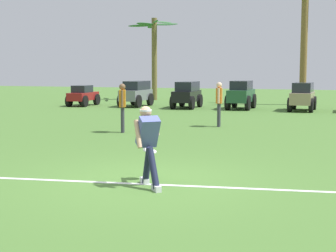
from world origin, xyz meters
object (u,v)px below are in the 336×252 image
object	(u,v)px
parked_car_slot_c	(187,94)
palm_tree_left_of_centre	(304,38)
parked_car_slot_a	(83,95)
parked_car_slot_b	(136,93)
frisbee_thrower	(148,141)
frisbee_in_flight	(150,151)
parked_car_slot_e	(303,96)
parked_car_slot_d	(241,94)
palm_tree_far_left	(154,50)
teammate_midfield	(219,100)
teammate_near_sideline	(122,103)

from	to	relation	value
parked_car_slot_c	palm_tree_left_of_centre	size ratio (longest dim) A/B	0.38
parked_car_slot_a	parked_car_slot_b	bearing A→B (deg)	8.89
parked_car_slot_b	palm_tree_left_of_centre	distance (m)	9.61
frisbee_thrower	frisbee_in_flight	distance (m)	0.58
parked_car_slot_e	palm_tree_left_of_centre	bearing A→B (deg)	92.72
frisbee_thrower	parked_car_slot_d	bearing A→B (deg)	93.64
parked_car_slot_e	palm_tree_far_left	bearing A→B (deg)	149.44
frisbee_thrower	parked_car_slot_a	xyz separation A→B (m)	(-9.57, 16.67, -0.23)
teammate_midfield	parked_car_slot_a	distance (m)	11.63
teammate_midfield	palm_tree_far_left	xyz separation A→B (m)	(-6.84, 13.18, 2.17)
parked_car_slot_e	parked_car_slot_d	bearing A→B (deg)	177.67
teammate_midfield	palm_tree_left_of_centre	size ratio (longest dim) A/B	0.25
frisbee_thrower	palm_tree_left_of_centre	bearing A→B (deg)	85.37
teammate_midfield	frisbee_thrower	bearing A→B (deg)	-86.17
frisbee_thrower	parked_car_slot_b	world-z (taller)	frisbee_thrower
frisbee_thrower	palm_tree_left_of_centre	distance (m)	21.12
parked_car_slot_c	palm_tree_far_left	size ratio (longest dim) A/B	0.47
parked_car_slot_e	palm_tree_left_of_centre	size ratio (longest dim) A/B	0.39
frisbee_in_flight	teammate_near_sideline	xyz separation A→B (m)	(-3.09, 6.26, 0.40)
parked_car_slot_c	palm_tree_left_of_centre	world-z (taller)	palm_tree_left_of_centre
frisbee_thrower	parked_car_slot_c	xyz separation A→B (m)	(-3.82, 16.86, -0.07)
frisbee_thrower	palm_tree_far_left	xyz separation A→B (m)	(-7.46, 22.43, 2.32)
parked_car_slot_d	parked_car_slot_e	bearing A→B (deg)	-2.33
parked_car_slot_d	palm_tree_left_of_centre	xyz separation A→B (m)	(2.78, 3.82, 2.88)
teammate_midfield	palm_tree_left_of_centre	bearing A→B (deg)	78.74
frisbee_thrower	teammate_midfield	xyz separation A→B (m)	(-0.62, 9.25, 0.15)
teammate_near_sideline	palm_tree_far_left	world-z (taller)	palm_tree_far_left
teammate_midfield	parked_car_slot_e	distance (m)	8.06
teammate_midfield	parked_car_slot_e	size ratio (longest dim) A/B	0.64
teammate_midfield	palm_tree_left_of_centre	distance (m)	12.13
parked_car_slot_a	parked_car_slot_b	world-z (taller)	parked_car_slot_b
frisbee_in_flight	parked_car_slot_d	xyz separation A→B (m)	(-0.94, 16.53, 0.20)
frisbee_in_flight	frisbee_thrower	bearing A→B (deg)	-73.80
parked_car_slot_a	parked_car_slot_d	size ratio (longest dim) A/B	0.93
frisbee_in_flight	palm_tree_left_of_centre	xyz separation A→B (m)	(1.84, 20.35, 3.08)
teammate_midfield	parked_car_slot_c	xyz separation A→B (m)	(-3.20, 7.61, -0.22)
palm_tree_far_left	parked_car_slot_e	bearing A→B (deg)	-30.56
teammate_midfield	parked_car_slot_c	bearing A→B (deg)	112.80
frisbee_in_flight	parked_car_slot_c	xyz separation A→B (m)	(-3.67, 16.35, 0.18)
teammate_midfield	parked_car_slot_a	world-z (taller)	teammate_midfield
frisbee_thrower	parked_car_slot_d	size ratio (longest dim) A/B	0.59
teammate_near_sideline	teammate_midfield	distance (m)	3.61
teammate_midfield	parked_car_slot_d	size ratio (longest dim) A/B	0.65
teammate_near_sideline	parked_car_slot_c	distance (m)	10.11
palm_tree_far_left	parked_car_slot_a	bearing A→B (deg)	-110.10
parked_car_slot_c	parked_car_slot_d	world-z (taller)	parked_car_slot_d
parked_car_slot_b	teammate_near_sideline	bearing A→B (deg)	-71.64
parked_car_slot_b	palm_tree_left_of_centre	bearing A→B (deg)	24.05
teammate_midfield	palm_tree_far_left	world-z (taller)	palm_tree_far_left
frisbee_thrower	parked_car_slot_d	world-z (taller)	frisbee_thrower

